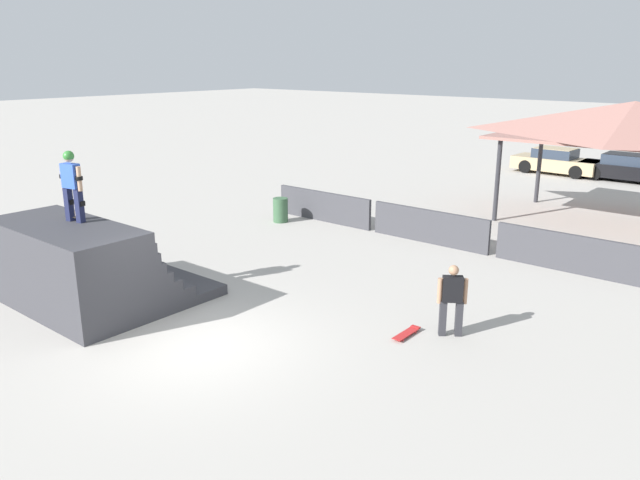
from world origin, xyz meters
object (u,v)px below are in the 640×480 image
at_px(skateboard_on_ground, 407,333).
at_px(parked_car_black, 627,168).
at_px(skateboard_on_deck, 72,215).
at_px(trash_bin, 281,210).
at_px(bystander_walking, 452,297).
at_px(skater_on_deck, 71,181).
at_px(parked_car_tan, 556,162).

height_order(skateboard_on_ground, parked_car_black, parked_car_black).
distance_m(skateboard_on_deck, trash_bin, 8.60).
height_order(skateboard_on_deck, bystander_walking, skateboard_on_deck).
relative_size(skater_on_deck, parked_car_tan, 0.38).
relative_size(skater_on_deck, bystander_walking, 1.05).
height_order(skateboard_on_ground, parked_car_tan, parked_car_tan).
xyz_separation_m(skater_on_deck, trash_bin, (-1.69, 8.51, -2.49)).
relative_size(skateboard_on_deck, parked_car_tan, 0.20).
bearing_deg(trash_bin, skater_on_deck, -78.74).
bearing_deg(bystander_walking, parked_car_black, -121.09).
height_order(bystander_walking, skateboard_on_ground, bystander_walking).
relative_size(skateboard_on_deck, trash_bin, 0.99).
bearing_deg(skater_on_deck, skateboard_on_ground, 14.92).
bearing_deg(skater_on_deck, parked_car_tan, 73.43).
xyz_separation_m(bystander_walking, trash_bin, (-9.16, 4.59, -0.43)).
height_order(trash_bin, parked_car_tan, parked_car_tan).
relative_size(skater_on_deck, parked_car_black, 0.38).
bearing_deg(bystander_walking, skater_on_deck, -8.75).
height_order(skateboard_on_deck, trash_bin, skateboard_on_deck).
bearing_deg(skateboard_on_deck, bystander_walking, 47.08).
xyz_separation_m(skateboard_on_deck, skateboard_on_ground, (7.24, 3.18, -1.99)).
bearing_deg(skater_on_deck, skateboard_on_deck, 148.79).
height_order(trash_bin, parked_car_black, parked_car_black).
relative_size(bystander_walking, parked_car_black, 0.36).
bearing_deg(trash_bin, skateboard_on_deck, -81.46).
bearing_deg(skateboard_on_ground, parked_car_tan, 11.57).
distance_m(skater_on_deck, parked_car_black, 25.18).
distance_m(skateboard_on_deck, parked_car_tan, 24.33).
bearing_deg(trash_bin, bystander_walking, -26.60).
bearing_deg(skateboard_on_ground, skater_on_deck, 115.55).
height_order(bystander_walking, parked_car_black, bystander_walking).
distance_m(skateboard_on_ground, trash_bin, 9.95).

